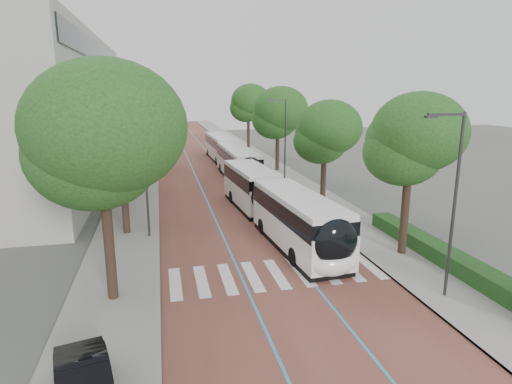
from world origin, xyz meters
TOP-DOWN VIEW (x-y plane):
  - ground at (0.00, 0.00)m, footprint 160.00×160.00m
  - road at (0.00, 40.00)m, footprint 11.00×140.00m
  - sidewalk_left at (-7.50, 40.00)m, footprint 4.00×140.00m
  - sidewalk_right at (7.50, 40.00)m, footprint 4.00×140.00m
  - kerb_left at (-5.60, 40.00)m, footprint 0.20×140.00m
  - kerb_right at (5.60, 40.00)m, footprint 0.20×140.00m
  - zebra_crossing at (0.20, 1.00)m, footprint 10.55×3.60m
  - lane_line_left at (-1.60, 40.00)m, footprint 0.12×126.00m
  - lane_line_right at (1.60, 40.00)m, footprint 0.12×126.00m
  - office_building at (-19.47, 28.00)m, footprint 18.11×40.00m
  - hedge at (9.10, 0.00)m, footprint 1.20×14.00m
  - streetlight_near at (6.62, -3.00)m, footprint 1.82×0.20m
  - streetlight_far at (6.62, 22.00)m, footprint 1.82×0.20m
  - lamp_post_left at (-6.10, 8.00)m, footprint 0.14×0.14m
  - trees_left at (-7.50, 23.66)m, footprint 6.45×60.98m
  - trees_right at (7.70, 24.75)m, footprint 5.99×47.29m
  - lead_bus at (2.02, 8.00)m, footprint 3.90×18.53m
  - bus_queued_0 at (2.54, 24.24)m, footprint 2.71×12.43m
  - bus_queued_1 at (2.61, 36.58)m, footprint 2.82×12.45m

SIDE VIEW (x-z plane):
  - ground at x=0.00m, z-range 0.00..0.00m
  - road at x=0.00m, z-range 0.00..0.02m
  - lane_line_left at x=-1.60m, z-range 0.02..0.03m
  - lane_line_right at x=1.60m, z-range 0.02..0.03m
  - zebra_crossing at x=0.20m, z-range 0.02..0.03m
  - sidewalk_left at x=-7.50m, z-range 0.00..0.12m
  - sidewalk_right at x=7.50m, z-range 0.00..0.12m
  - kerb_left at x=-5.60m, z-range -0.01..0.13m
  - kerb_right at x=5.60m, z-range -0.01..0.13m
  - hedge at x=9.10m, z-range 0.12..0.92m
  - bus_queued_0 at x=2.54m, z-range 0.02..3.22m
  - bus_queued_1 at x=2.61m, z-range 0.02..3.22m
  - lead_bus at x=2.02m, z-range 0.03..3.23m
  - lamp_post_left at x=-6.10m, z-range 0.12..8.12m
  - streetlight_near at x=6.62m, z-range 0.82..8.82m
  - streetlight_far at x=6.62m, z-range 0.82..8.82m
  - trees_right at x=7.70m, z-range 1.60..10.90m
  - trees_left at x=-7.50m, z-range 1.69..11.33m
  - office_building at x=-19.47m, z-range 0.00..14.00m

